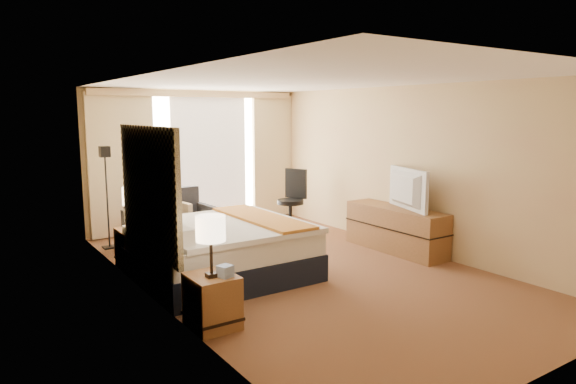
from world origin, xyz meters
TOP-DOWN VIEW (x-y plane):
  - floor at (0.00, 0.00)m, footprint 4.20×7.00m
  - ceiling at (0.00, 0.00)m, footprint 4.20×7.00m
  - wall_back at (0.00, 3.50)m, footprint 4.20×0.02m
  - wall_front at (0.00, -3.50)m, footprint 4.20×0.02m
  - wall_left at (-2.10, 0.00)m, footprint 0.02×7.00m
  - wall_right at (2.10, 0.00)m, footprint 0.02×7.00m
  - headboard at (-2.06, 0.20)m, footprint 0.06×1.85m
  - nightstand_left at (-1.87, -1.05)m, footprint 0.45×0.52m
  - nightstand_right at (-1.87, 1.45)m, footprint 0.45×0.52m
  - media_dresser at (1.83, 0.00)m, footprint 0.50×1.80m
  - window at (0.25, 3.47)m, footprint 2.30×0.02m
  - curtains at (-0.00, 3.39)m, footprint 4.12×0.19m
  - bed at (-1.06, 0.37)m, footprint 2.12×1.94m
  - loveseat at (-0.95, 2.49)m, footprint 1.46×0.84m
  - floor_lamp at (-1.90, 2.72)m, footprint 0.21×0.21m
  - desk_chair at (1.29, 2.13)m, footprint 0.57×0.57m
  - lamp_left at (-1.89, -1.11)m, footprint 0.30×0.30m
  - lamp_right at (-1.89, 1.38)m, footprint 0.29×0.29m
  - tissue_box at (-1.78, -1.18)m, footprint 0.16×0.16m
  - telephone at (-1.76, 1.27)m, footprint 0.19×0.16m
  - television at (1.78, -0.15)m, footprint 0.48×1.09m

SIDE VIEW (x-z plane):
  - floor at x=0.00m, z-range -0.01..0.01m
  - nightstand_left at x=-1.87m, z-range 0.00..0.55m
  - nightstand_right at x=-1.87m, z-range 0.00..0.55m
  - loveseat at x=-0.95m, z-range -0.15..0.74m
  - media_dresser at x=1.83m, z-range 0.00..0.70m
  - bed at x=-1.06m, z-range -0.14..0.89m
  - desk_chair at x=1.29m, z-range -0.06..1.08m
  - telephone at x=-1.76m, z-range 0.55..0.61m
  - tissue_box at x=-1.78m, z-range 0.55..0.67m
  - television at x=1.78m, z-range 0.70..1.33m
  - lamp_right at x=-1.89m, z-range 0.72..1.33m
  - lamp_left at x=-1.89m, z-range 0.72..1.35m
  - floor_lamp at x=-1.90m, z-range 0.34..1.99m
  - headboard at x=-2.06m, z-range 0.53..2.03m
  - wall_back at x=0.00m, z-range 0.00..2.60m
  - wall_front at x=0.00m, z-range 0.00..2.60m
  - wall_left at x=-2.10m, z-range 0.00..2.60m
  - wall_right at x=2.10m, z-range 0.00..2.60m
  - window at x=0.25m, z-range 0.17..2.47m
  - curtains at x=0.00m, z-range 0.13..2.69m
  - ceiling at x=0.00m, z-range 2.59..2.61m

